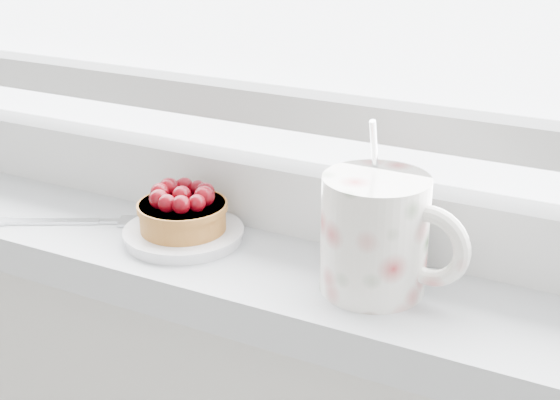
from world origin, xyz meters
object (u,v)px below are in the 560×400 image
Objects in this scene: raspberry_tart at (183,210)px; saucer at (184,234)px; fork at (83,221)px; floral_mug at (378,233)px.

saucer is at bearing -66.43° from raspberry_tart.
saucer is 0.64× the size of fork.
floral_mug is (0.21, -0.01, 0.02)m from raspberry_tart.
saucer reaches higher than fork.
raspberry_tart reaches higher than saucer.
floral_mug is at bearing 1.35° from fork.
floral_mug is (0.21, -0.01, 0.05)m from saucer.
floral_mug reaches higher than fork.
raspberry_tart reaches higher than fork.
fork is at bearing -172.40° from raspberry_tart.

